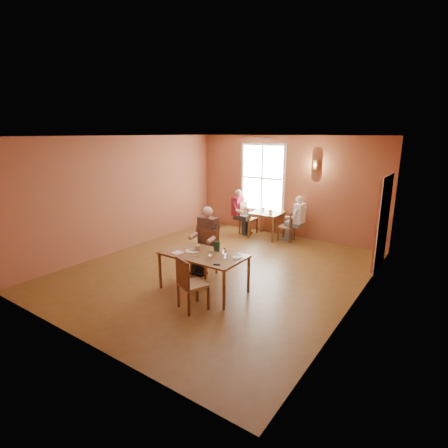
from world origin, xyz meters
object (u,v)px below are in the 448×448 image
Objects in this scene: main_table at (204,272)px; diner_main at (203,244)px; second_table at (267,225)px; chair_diner_maroon at (248,218)px; chair_diner_main at (204,253)px; diner_maroon at (248,213)px; chair_diner_white at (287,226)px; chair_empty at (193,283)px; diner_white at (288,219)px.

diner_main is (-0.50, 0.62, 0.33)m from main_table.
second_table is 0.89× the size of chair_diner_maroon.
chair_diner_main is 3.48m from diner_maroon.
main_table is at bearing 19.09° from diner_maroon.
main_table is 1.89× the size of second_table.
chair_diner_white is (0.44, 3.36, -0.06)m from chair_diner_main.
chair_diner_main is 3.39m from chair_diner_white.
chair_diner_main is at bearing 142.02° from chair_empty.
chair_diner_main is 3.47m from chair_diner_maroon.
main_table is at bearing 18.71° from chair_diner_maroon.
diner_main reaches higher than chair_diner_white.
chair_empty is at bearing -175.90° from diner_white.
main_table is 1.24× the size of diner_maroon.
chair_empty is at bearing -175.54° from chair_diner_white.
chair_empty is (0.81, -1.33, -0.23)m from diner_main.
diner_main reaches higher than chair_diner_main.
chair_diner_main is 1.02× the size of chair_diner_maroon.
chair_diner_white is at bearing 90.00° from chair_diner_maroon.
diner_white is (0.68, 0.00, 0.27)m from second_table.
main_table is 1.86× the size of chair_diner_white.
chair_diner_white is 1.30m from chair_diner_maroon.
diner_maroon is at bearing 180.00° from second_table.
diner_maroon is (-1.39, 4.01, 0.28)m from main_table.
chair_diner_maroon is at bearing 90.00° from diner_maroon.
diner_white is (0.47, 3.39, -0.06)m from diner_main.
chair_diner_white is at bearing 0.00° from second_table.
diner_white reaches higher than chair_diner_maroon.
chair_empty reaches higher than second_table.
main_table is 4.01m from chair_diner_white.
second_table is at bearing 90.00° from diner_white.
chair_diner_white is at bearing 90.00° from diner_maroon.
diner_main is 1.10× the size of diner_white.
main_table is 1.26× the size of diner_white.
second_table is 0.74m from diner_maroon.
diner_main reaches higher than diner_maroon.
diner_white is (-0.34, 4.72, 0.16)m from chair_empty.
diner_main reaches higher than main_table.
diner_white is at bearing 115.32° from chair_empty.
chair_empty is 1.10× the size of chair_diner_white.
chair_diner_main is at bearing 172.52° from chair_diner_white.
second_table is (-0.71, 4.01, -0.00)m from main_table.
second_table is 0.66× the size of diner_maroon.
chair_diner_white is 0.68× the size of diner_white.
diner_maroon is at bearing 131.01° from chair_empty.
second_table is 0.66m from chair_diner_maroon.
chair_diner_main is 1.02× the size of chair_empty.
diner_main is at bearing -86.48° from second_table.
diner_maroon is (-0.03, 0.00, 0.17)m from chair_diner_maroon.
chair_diner_maroon reaches higher than main_table.
second_table is (-0.21, 3.39, -0.33)m from diner_main.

